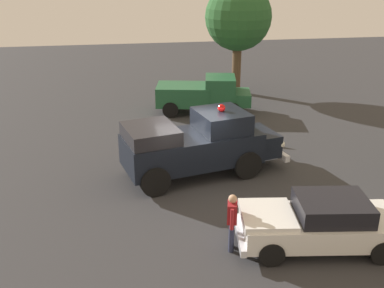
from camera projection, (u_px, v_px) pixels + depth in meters
ground_plane at (193, 179)px, 16.62m from camera, size 60.00×60.00×0.00m
vintage_fire_truck at (198, 144)px, 16.58m from camera, size 6.29×3.52×2.59m
classic_hot_rod at (318, 222)px, 12.45m from camera, size 4.57×2.44×1.46m
parked_pickup at (203, 94)px, 23.58m from camera, size 5.06×2.78×1.90m
lawn_chair_by_car at (246, 128)px, 19.95m from camera, size 0.64×0.63×1.02m
spectator_standing at (232, 219)px, 12.21m from camera, size 0.36×0.64×1.68m
oak_tree_left at (238, 18)px, 25.95m from camera, size 3.80×3.80×6.32m
traffic_cone at (139, 143)px, 19.06m from camera, size 0.40×0.40×0.64m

